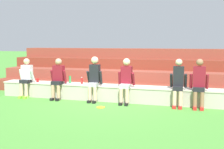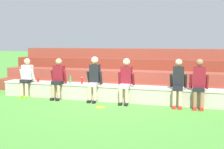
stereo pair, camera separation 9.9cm
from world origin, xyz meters
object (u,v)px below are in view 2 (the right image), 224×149
plastic_cup_middle (38,80)px  frisbee (100,107)px  person_rightmost_edge (199,82)px  person_center (94,78)px  person_left_of_center (58,77)px  person_far_left (27,76)px  water_bottle_mid_left (82,81)px  person_far_right (178,82)px  water_bottle_mid_right (70,79)px  person_right_of_center (126,80)px

plastic_cup_middle → frisbee: (2.61, -0.93, -0.56)m
person_rightmost_edge → person_center: bearing=179.9°
person_rightmost_edge → frisbee: person_rightmost_edge is taller
person_left_of_center → person_far_left: bearing=-179.5°
plastic_cup_middle → water_bottle_mid_left: bearing=1.9°
person_far_right → plastic_cup_middle: bearing=177.3°
water_bottle_mid_left → plastic_cup_middle: bearing=-178.1°
water_bottle_mid_left → water_bottle_mid_right: bearing=173.9°
person_far_left → water_bottle_mid_left: size_ratio=5.92×
frisbee → water_bottle_mid_right: bearing=144.2°
water_bottle_mid_right → frisbee: (1.44, -1.04, -0.63)m
plastic_cup_middle → water_bottle_mid_right: bearing=4.9°
person_far_left → person_left_of_center: (1.19, 0.01, 0.01)m
person_far_left → person_far_right: bearing=0.1°
person_far_right → water_bottle_mid_right: bearing=174.8°
person_far_right → plastic_cup_middle: size_ratio=11.56×
person_center → person_rightmost_edge: 3.15m
person_right_of_center → frisbee: bearing=-127.9°
water_bottle_mid_right → plastic_cup_middle: (-1.18, -0.10, -0.07)m
person_left_of_center → water_bottle_mid_left: size_ratio=6.00×
person_far_right → person_rightmost_edge: 0.57m
plastic_cup_middle → frisbee: 2.83m
person_right_of_center → person_far_right: bearing=-0.6°
person_far_left → water_bottle_mid_right: size_ratio=4.83×
person_rightmost_edge → water_bottle_mid_left: (-3.69, 0.28, -0.14)m
person_far_left → person_left_of_center: person_left_of_center is taller
frisbee → person_center: bearing=122.4°
person_center → water_bottle_mid_left: size_ratio=6.34×
water_bottle_mid_left → frisbee: size_ratio=0.89×
person_left_of_center → plastic_cup_middle: person_left_of_center is taller
water_bottle_mid_left → person_right_of_center: bearing=-9.4°
person_rightmost_edge → water_bottle_mid_right: bearing=175.5°
person_left_of_center → person_rightmost_edge: 4.42m
person_rightmost_edge → water_bottle_mid_right: 4.15m
person_far_right → water_bottle_mid_left: (-3.12, 0.27, -0.13)m
person_far_left → water_bottle_mid_left: bearing=8.5°
person_left_of_center → person_center: bearing=0.1°
person_right_of_center → water_bottle_mid_left: size_ratio=6.17×
person_center → person_far_right: person_center is taller
person_far_left → person_center: (2.45, 0.01, 0.05)m
frisbee → plastic_cup_middle: bearing=160.3°
person_far_left → person_center: size_ratio=0.93×
person_right_of_center → person_far_right: (1.56, -0.02, -0.01)m
person_center → person_left_of_center: bearing=-179.9°
person_far_left → plastic_cup_middle: (0.29, 0.23, -0.15)m
person_far_right → frisbee: (-2.13, -0.71, -0.73)m
person_left_of_center → water_bottle_mid_right: (0.28, 0.32, -0.09)m
plastic_cup_middle → person_center: bearing=-5.8°
person_center → person_rightmost_edge: bearing=-0.1°
water_bottle_mid_left → frisbee: 1.52m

